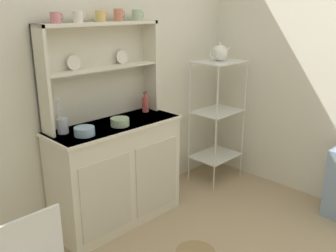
{
  "coord_description": "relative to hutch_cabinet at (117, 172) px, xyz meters",
  "views": [
    {
      "loc": [
        -1.64,
        -0.91,
        1.74
      ],
      "look_at": [
        0.38,
        1.12,
        0.81
      ],
      "focal_mm": 39.78,
      "sensor_mm": 36.0,
      "label": 1
    }
  ],
  "objects": [
    {
      "name": "jam_bottle",
      "position": [
        0.4,
        0.09,
        0.49
      ],
      "size": [
        0.06,
        0.06,
        0.18
      ],
      "color": "#B74C47",
      "rests_on": "hutch_cabinet"
    },
    {
      "name": "bowl_floral_medium",
      "position": [
        0.0,
        -0.07,
        0.45
      ],
      "size": [
        0.15,
        0.15,
        0.06
      ],
      "primitive_type": "cylinder",
      "color": "#9EB78E",
      "rests_on": "hutch_cabinet"
    },
    {
      "name": "utensil_jar",
      "position": [
        -0.4,
        0.08,
        0.48
      ],
      "size": [
        0.08,
        0.08,
        0.25
      ],
      "color": "#B2B7C6",
      "rests_on": "hutch_cabinet"
    },
    {
      "name": "bakers_rack",
      "position": [
        1.22,
        -0.08,
        0.31
      ],
      "size": [
        0.48,
        0.36,
        1.23
      ],
      "color": "silver",
      "rests_on": "ground"
    },
    {
      "name": "cup_rose_0",
      "position": [
        -0.36,
        0.12,
        1.22
      ],
      "size": [
        0.08,
        0.07,
        0.08
      ],
      "color": "#D17A84",
      "rests_on": "hutch_shelf_unit"
    },
    {
      "name": "cup_gold_2",
      "position": [
        0.01,
        0.12,
        1.23
      ],
      "size": [
        0.09,
        0.08,
        0.08
      ],
      "color": "#DBB760",
      "rests_on": "hutch_shelf_unit"
    },
    {
      "name": "cup_sage_4",
      "position": [
        0.37,
        0.12,
        1.23
      ],
      "size": [
        0.09,
        0.08,
        0.09
      ],
      "color": "#9EB78E",
      "rests_on": "hutch_shelf_unit"
    },
    {
      "name": "wall_back",
      "position": [
        -0.03,
        0.26,
        0.81
      ],
      "size": [
        3.84,
        0.05,
        2.5
      ],
      "primitive_type": "cube",
      "color": "silver",
      "rests_on": "ground"
    },
    {
      "name": "cup_cream_1",
      "position": [
        -0.18,
        0.12,
        1.23
      ],
      "size": [
        0.09,
        0.07,
        0.08
      ],
      "color": "silver",
      "rests_on": "hutch_shelf_unit"
    },
    {
      "name": "cup_terracotta_3",
      "position": [
        0.18,
        0.12,
        1.23
      ],
      "size": [
        0.08,
        0.07,
        0.09
      ],
      "color": "#C67556",
      "rests_on": "hutch_shelf_unit"
    },
    {
      "name": "hutch_cabinet",
      "position": [
        0.0,
        0.0,
        0.0
      ],
      "size": [
        1.09,
        0.45,
        0.86
      ],
      "color": "silver",
      "rests_on": "ground"
    },
    {
      "name": "porcelain_teapot",
      "position": [
        1.21,
        -0.08,
        0.87
      ],
      "size": [
        0.24,
        0.15,
        0.18
      ],
      "color": "white",
      "rests_on": "bakers_rack"
    },
    {
      "name": "bowl_mixing_large",
      "position": [
        -0.32,
        -0.07,
        0.45
      ],
      "size": [
        0.15,
        0.15,
        0.06
      ],
      "primitive_type": "cylinder",
      "color": "#8EB2D1",
      "rests_on": "hutch_cabinet"
    },
    {
      "name": "hutch_shelf_unit",
      "position": [
        0.0,
        0.17,
        0.86
      ],
      "size": [
        1.02,
        0.18,
        0.77
      ],
      "color": "beige",
      "rests_on": "hutch_cabinet"
    }
  ]
}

